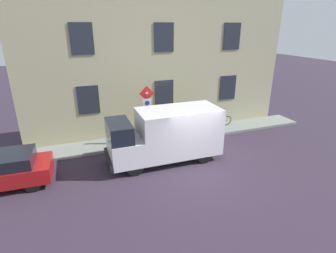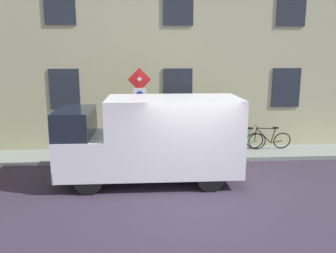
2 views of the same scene
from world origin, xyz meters
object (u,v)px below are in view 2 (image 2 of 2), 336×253
at_px(delivery_van, 153,138).
at_px(pedestrian, 191,127).
at_px(bicycle_black, 268,140).
at_px(bicycle_green, 243,140).
at_px(sign_post_stacked, 140,101).
at_px(litter_bin, 193,144).

height_order(delivery_van, pedestrian, delivery_van).
distance_m(bicycle_black, bicycle_green, 0.98).
distance_m(sign_post_stacked, bicycle_green, 4.31).
bearing_deg(bicycle_black, sign_post_stacked, 13.74).
bearing_deg(delivery_van, bicycle_green, -141.31).
bearing_deg(litter_bin, bicycle_green, -70.55).
relative_size(bicycle_black, litter_bin, 1.91).
height_order(bicycle_green, pedestrian, pedestrian).
distance_m(sign_post_stacked, litter_bin, 2.43).
bearing_deg(bicycle_green, litter_bin, 25.58).
relative_size(delivery_van, pedestrian, 3.11).
distance_m(bicycle_green, pedestrian, 2.08).
distance_m(pedestrian, litter_bin, 0.82).
relative_size(bicycle_black, pedestrian, 1.00).
height_order(delivery_van, bicycle_green, delivery_van).
relative_size(delivery_van, bicycle_black, 3.11).
relative_size(delivery_van, litter_bin, 5.94).
bearing_deg(bicycle_black, pedestrian, 4.74).
bearing_deg(pedestrian, litter_bin, 17.08).
relative_size(sign_post_stacked, pedestrian, 1.75).
bearing_deg(bicycle_black, delivery_van, 35.43).
xyz_separation_m(sign_post_stacked, pedestrian, (0.80, -1.88, -1.10)).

